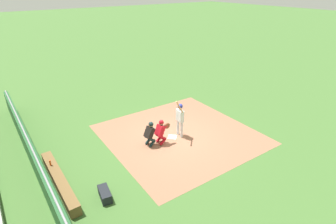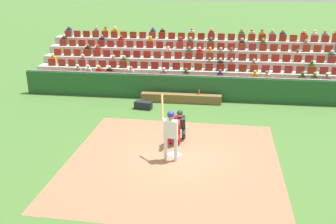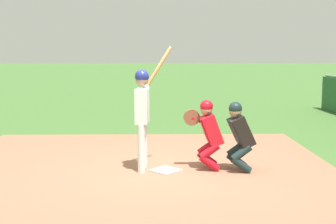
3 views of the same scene
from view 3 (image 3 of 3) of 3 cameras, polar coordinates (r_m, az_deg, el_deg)
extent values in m
plane|color=#40682E|center=(8.19, -0.32, -7.52)|extent=(160.00, 160.00, 0.00)
cube|color=#966349|center=(8.19, -3.85, -7.51)|extent=(7.46, 7.49, 0.01)
cube|color=white|center=(8.18, -0.32, -7.41)|extent=(0.62, 0.62, 0.02)
cylinder|color=silver|center=(7.99, -3.42, -4.68)|extent=(0.14, 0.14, 0.87)
cylinder|color=silver|center=(8.34, -3.12, -4.15)|extent=(0.14, 0.14, 0.87)
cube|color=silver|center=(8.05, -3.31, 0.80)|extent=(0.48, 0.27, 0.62)
sphere|color=#A4725C|center=(8.00, -3.33, 4.09)|extent=(0.23, 0.23, 0.23)
sphere|color=navy|center=(8.00, -3.34, 4.54)|extent=(0.25, 0.25, 0.25)
cylinder|color=silver|center=(8.07, -3.10, 2.92)|extent=(0.50, 0.19, 0.14)
cylinder|color=silver|center=(8.25, -2.96, 3.03)|extent=(0.18, 0.16, 0.13)
cylinder|color=#B6844C|center=(8.32, -1.18, 5.77)|extent=(0.16, 0.52, 0.77)
sphere|color=black|center=(8.30, -2.75, 3.23)|extent=(0.06, 0.06, 0.06)
cylinder|color=red|center=(8.16, 5.31, -6.49)|extent=(0.14, 0.38, 0.34)
cylinder|color=red|center=(8.11, 5.32, -4.99)|extent=(0.14, 0.38, 0.33)
cylinder|color=red|center=(8.47, 5.00, -5.97)|extent=(0.14, 0.38, 0.34)
cylinder|color=red|center=(8.42, 5.02, -4.51)|extent=(0.14, 0.38, 0.33)
cube|color=red|center=(8.21, 5.57, -2.25)|extent=(0.42, 0.42, 0.60)
cube|color=red|center=(8.19, 4.72, -2.26)|extent=(0.38, 0.21, 0.45)
sphere|color=#A47E5F|center=(8.14, 4.92, 0.29)|extent=(0.22, 0.22, 0.22)
cube|color=black|center=(8.14, 4.92, 0.29)|extent=(0.20, 0.11, 0.20)
sphere|color=red|center=(8.13, 4.93, 0.72)|extent=(0.24, 0.24, 0.24)
cylinder|color=brown|center=(8.25, 3.04, -0.69)|extent=(0.07, 0.30, 0.30)
cylinder|color=red|center=(8.31, 4.21, -1.12)|extent=(0.16, 0.40, 0.22)
cylinder|color=#1A2B2B|center=(8.11, 9.31, -6.66)|extent=(0.17, 0.39, 0.34)
cylinder|color=#1A2B2B|center=(8.06, 9.35, -5.15)|extent=(0.17, 0.39, 0.33)
cylinder|color=#1A2B2B|center=(8.41, 8.73, -6.13)|extent=(0.17, 0.39, 0.34)
cylinder|color=#1A2B2B|center=(8.36, 8.76, -4.67)|extent=(0.17, 0.39, 0.33)
cube|color=black|center=(8.15, 9.32, -2.45)|extent=(0.45, 0.48, 0.60)
cube|color=#1A2B2B|center=(8.12, 8.52, -2.47)|extent=(0.40, 0.27, 0.44)
sphere|color=#A3815B|center=(8.06, 8.57, 0.04)|extent=(0.22, 0.22, 0.22)
cube|color=black|center=(8.06, 8.57, 0.04)|extent=(0.21, 0.13, 0.20)
sphere|color=#1A2B2B|center=(8.05, 8.58, 0.47)|extent=(0.24, 0.24, 0.24)
camera|label=1|loc=(19.73, 21.62, 22.25)|focal=28.65mm
camera|label=2|loc=(13.92, -65.08, 19.97)|focal=39.61mm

